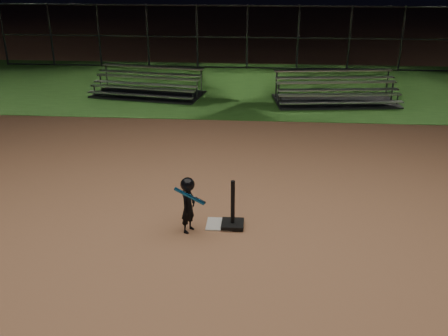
# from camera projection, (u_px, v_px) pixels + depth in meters

# --- Properties ---
(ground) EXTENTS (80.00, 80.00, 0.00)m
(ground) POSITION_uv_depth(u_px,v_px,m) (220.00, 225.00, 8.92)
(ground) COLOR #A46C4A
(ground) RESTS_ON ground
(grass_strip) EXTENTS (60.00, 8.00, 0.01)m
(grass_strip) POSITION_uv_depth(u_px,v_px,m) (244.00, 86.00, 18.11)
(grass_strip) COLOR #25531A
(grass_strip) RESTS_ON ground
(home_plate) EXTENTS (0.45, 0.45, 0.02)m
(home_plate) POSITION_uv_depth(u_px,v_px,m) (220.00, 224.00, 8.92)
(home_plate) COLOR beige
(home_plate) RESTS_ON ground
(batting_tee) EXTENTS (0.38, 0.38, 0.84)m
(batting_tee) POSITION_uv_depth(u_px,v_px,m) (233.00, 217.00, 8.79)
(batting_tee) COLOR black
(batting_tee) RESTS_ON home_plate
(child_batter) EXTENTS (0.50, 0.45, 0.98)m
(child_batter) POSITION_uv_depth(u_px,v_px,m) (188.00, 203.00, 8.52)
(child_batter) COLOR black
(child_batter) RESTS_ON ground
(bleacher_left) EXTENTS (3.74, 2.25, 0.86)m
(bleacher_left) POSITION_uv_depth(u_px,v_px,m) (148.00, 90.00, 16.91)
(bleacher_left) COLOR silver
(bleacher_left) RESTS_ON ground
(bleacher_right) EXTENTS (3.93, 2.25, 0.92)m
(bleacher_right) POSITION_uv_depth(u_px,v_px,m) (335.00, 97.00, 16.12)
(bleacher_right) COLOR silver
(bleacher_right) RESTS_ON ground
(backstop_fence) EXTENTS (20.08, 0.08, 2.50)m
(backstop_fence) POSITION_uv_depth(u_px,v_px,m) (247.00, 37.00, 20.39)
(backstop_fence) COLOR #38383D
(backstop_fence) RESTS_ON ground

